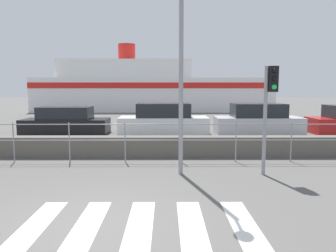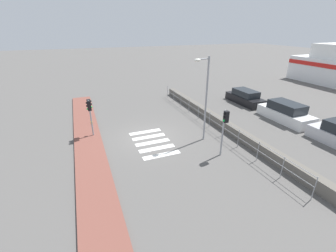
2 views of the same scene
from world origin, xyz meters
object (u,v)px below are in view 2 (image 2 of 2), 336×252
(streetlamp, at_px, (204,91))
(parked_car_black, at_px, (245,98))
(traffic_light_far, at_px, (225,123))
(parked_car_white, at_px, (285,113))
(traffic_light_near, at_px, (90,109))

(streetlamp, distance_m, parked_car_black, 10.44)
(traffic_light_far, height_order, parked_car_black, traffic_light_far)
(traffic_light_far, xyz_separation_m, parked_car_white, (-2.88, 8.23, -1.48))
(traffic_light_far, distance_m, parked_car_white, 8.85)
(streetlamp, bearing_deg, traffic_light_near, -115.38)
(streetlamp, xyz_separation_m, parked_car_black, (-5.61, 8.31, -2.93))
(traffic_light_near, relative_size, traffic_light_far, 0.93)
(traffic_light_near, bearing_deg, streetlamp, 64.62)
(parked_car_black, bearing_deg, streetlamp, -55.97)
(traffic_light_far, bearing_deg, parked_car_white, 109.32)
(traffic_light_near, xyz_separation_m, parked_car_black, (-2.31, 15.27, -1.54))
(traffic_light_far, bearing_deg, streetlamp, -178.09)
(traffic_light_near, bearing_deg, traffic_light_far, 51.20)
(streetlamp, height_order, parked_car_white, streetlamp)
(traffic_light_far, bearing_deg, parked_car_black, 134.08)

